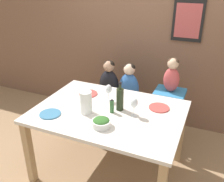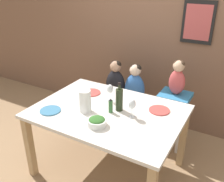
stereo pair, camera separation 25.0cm
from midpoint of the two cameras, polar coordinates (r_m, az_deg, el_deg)
The scene contains 18 objects.
ground_plane at distance 2.97m, azimuth -3.17°, elevation -17.39°, with size 14.00×14.00×0.00m, color #9E7A56.
wall_back at distance 3.43m, azimuth 6.10°, elevation 14.08°, with size 10.00×0.09×2.70m.
dining_table at distance 2.56m, azimuth -3.52°, elevation -6.35°, with size 1.47×1.07×0.76m.
chair_far_left at distance 3.45m, azimuth -2.73°, elevation -3.06°, with size 0.42×0.38×0.45m.
chair_far_center at distance 3.35m, azimuth 1.59°, elevation -3.97°, with size 0.42×0.38×0.45m.
chair_right_highchair at distance 3.12m, azimuth 10.65°, elevation -2.76°, with size 0.36×0.32×0.73m.
person_child_left at distance 3.30m, azimuth -2.85°, elevation 2.13°, with size 0.27×0.18×0.55m.
person_child_center at distance 3.20m, azimuth 1.67°, elevation 1.35°, with size 0.27×0.18×0.55m.
person_baby_right at distance 2.97m, azimuth 11.24°, elevation 3.79°, with size 0.19×0.14×0.41m.
wine_bottle at distance 2.47m, azimuth -1.06°, elevation -1.86°, with size 0.07×0.07×0.30m.
paper_towel_roll at distance 2.44m, azimuth -8.89°, elevation -2.68°, with size 0.12×0.12×0.23m.
wine_glass_near at distance 2.35m, azimuth 2.05°, elevation -2.96°, with size 0.07×0.07×0.19m.
wine_glass_far at distance 2.64m, azimuth -3.49°, elevation 0.31°, with size 0.07×0.07×0.19m.
salad_bowl_large at distance 2.25m, azimuth -5.68°, elevation -7.24°, with size 0.18×0.18×0.08m.
dinner_plate_front_left at distance 2.54m, azimuth -16.72°, elevation -5.11°, with size 0.21×0.21×0.01m.
dinner_plate_back_left at distance 2.86m, azimuth -7.96°, elevation -0.66°, with size 0.21×0.21×0.01m.
dinner_plate_back_right at distance 2.57m, azimuth 7.99°, elevation -3.87°, with size 0.21×0.21×0.01m.
condiment_bottle_hot_sauce at distance 2.44m, azimuth -2.96°, elevation -3.49°, with size 0.04×0.04×0.15m.
Camera 1 is at (0.90, -1.99, 2.01)m, focal length 40.00 mm.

